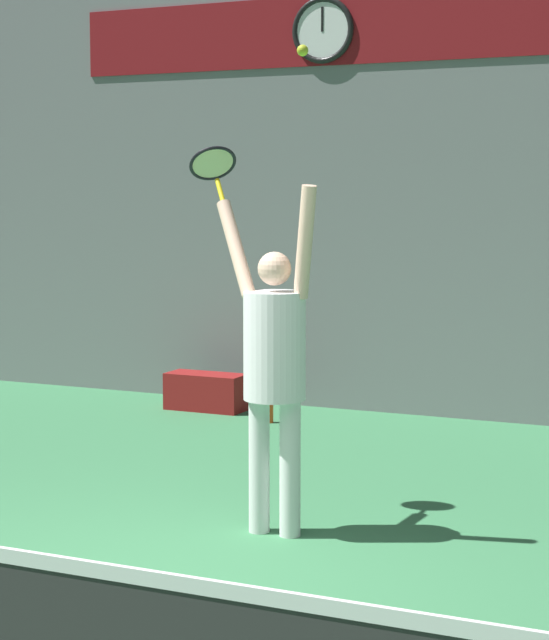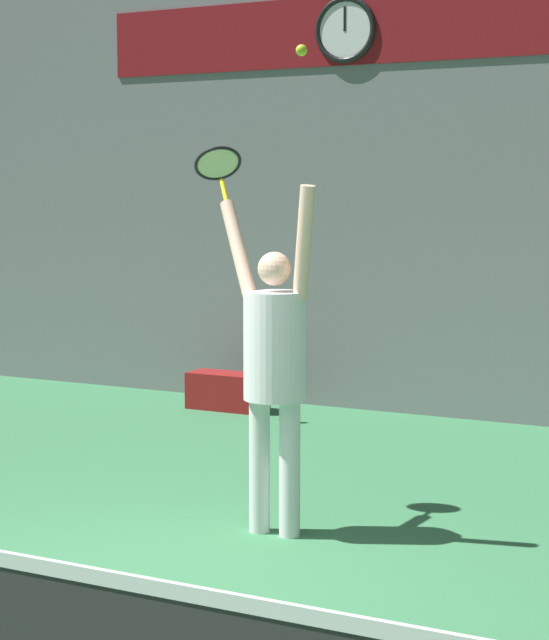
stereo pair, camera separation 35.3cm
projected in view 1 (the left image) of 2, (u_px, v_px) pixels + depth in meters
The scene contains 9 objects.
ground_plane at pixel (102, 621), 5.72m from camera, with size 18.00×18.00×0.00m, color #387A4C.
back_wall at pixel (442, 150), 10.69m from camera, with size 18.00×0.10×5.00m.
sponsor_banner at pixel (442, 23), 10.51m from camera, with size 7.56×0.02×0.66m.
scoreboard_clock at pixel (323, 30), 10.97m from camera, with size 0.63×0.06×0.63m.
tennis_player at pixel (274, 358), 7.07m from camera, with size 0.84×0.49×2.16m.
tennis_racket at pixel (213, 166), 7.56m from camera, with size 0.40×0.40×0.38m.
tennis_ball at pixel (303, 50), 6.74m from camera, with size 0.07×0.07×0.07m.
water_bottle at pixel (269, 410), 10.63m from camera, with size 0.07×0.07×0.26m.
equipment_bag at pixel (206, 392), 11.24m from camera, with size 0.77×0.33×0.36m.
Camera 1 is at (3.07, -4.67, 2.12)m, focal length 65.00 mm.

